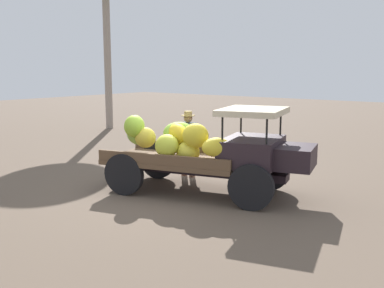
% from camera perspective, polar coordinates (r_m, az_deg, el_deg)
% --- Properties ---
extents(ground_plane, '(60.00, 60.00, 0.00)m').
position_cam_1_polar(ground_plane, '(10.15, -1.03, -5.79)').
color(ground_plane, brown).
extents(truck, '(4.66, 2.69, 1.89)m').
position_cam_1_polar(truck, '(9.55, 2.30, -0.89)').
color(truck, black).
rests_on(truck, ground).
extents(farmer, '(0.53, 0.46, 1.65)m').
position_cam_1_polar(farmer, '(11.18, -0.52, 0.57)').
color(farmer, '#92624D').
rests_on(farmer, ground).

